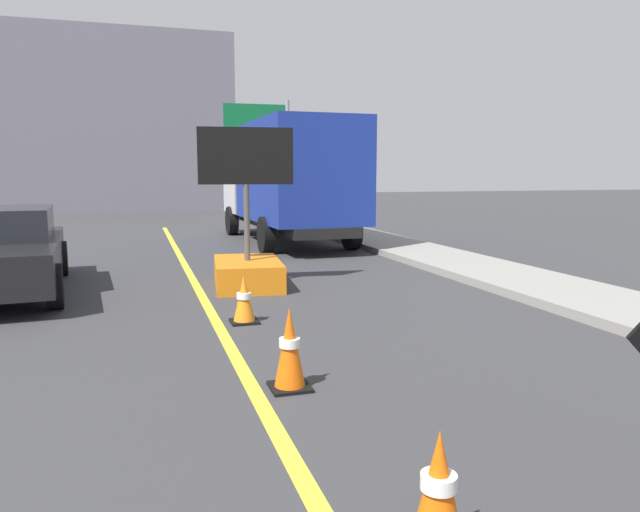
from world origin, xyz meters
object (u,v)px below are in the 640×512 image
(box_truck, at_px, (288,179))
(highway_guide_sign, at_px, (269,138))
(traffic_cone_near_sign, at_px, (438,491))
(traffic_cone_far_lane, at_px, (244,300))
(traffic_cone_mid_lane, at_px, (290,349))
(arrow_board_trailer, at_px, (247,259))

(box_truck, distance_m, highway_guide_sign, 9.13)
(traffic_cone_near_sign, xyz_separation_m, traffic_cone_far_lane, (-0.13, 5.00, -0.01))
(traffic_cone_mid_lane, xyz_separation_m, traffic_cone_far_lane, (0.03, 2.52, -0.07))
(box_truck, bearing_deg, traffic_cone_mid_lane, -104.13)
(traffic_cone_far_lane, bearing_deg, arrow_board_trailer, 78.69)
(traffic_cone_near_sign, distance_m, traffic_cone_far_lane, 5.00)
(box_truck, relative_size, traffic_cone_far_lane, 11.75)
(arrow_board_trailer, bearing_deg, box_truck, 69.59)
(traffic_cone_mid_lane, bearing_deg, highway_guide_sign, 78.06)
(highway_guide_sign, relative_size, traffic_cone_far_lane, 8.00)
(highway_guide_sign, bearing_deg, traffic_cone_far_lane, -103.51)
(box_truck, bearing_deg, arrow_board_trailer, -110.41)
(traffic_cone_mid_lane, bearing_deg, traffic_cone_far_lane, 89.37)
(traffic_cone_mid_lane, relative_size, traffic_cone_far_lane, 1.21)
(traffic_cone_near_sign, height_order, traffic_cone_mid_lane, traffic_cone_mid_lane)
(box_truck, relative_size, traffic_cone_mid_lane, 9.71)
(highway_guide_sign, bearing_deg, arrow_board_trailer, -103.87)
(box_truck, distance_m, traffic_cone_near_sign, 13.96)
(box_truck, xyz_separation_m, highway_guide_sign, (1.42, 8.87, 1.64))
(traffic_cone_mid_lane, distance_m, traffic_cone_far_lane, 2.52)
(traffic_cone_far_lane, bearing_deg, highway_guide_sign, 76.49)
(arrow_board_trailer, xyz_separation_m, highway_guide_sign, (3.70, 14.98, 2.94))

